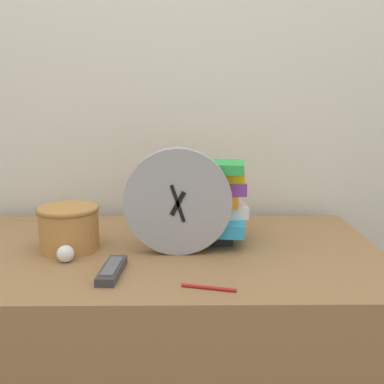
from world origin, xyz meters
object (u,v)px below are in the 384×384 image
(basket, at_px, (69,226))
(pen, at_px, (209,288))
(book_stack, at_px, (205,202))
(crumpled_paper_ball, at_px, (65,254))
(desk_clock, at_px, (178,202))
(tv_remote, at_px, (112,270))

(basket, bearing_deg, pen, -35.64)
(book_stack, relative_size, crumpled_paper_ball, 5.74)
(desk_clock, xyz_separation_m, crumpled_paper_ball, (-0.29, -0.06, -0.12))
(pen, bearing_deg, basket, 144.36)
(desk_clock, bearing_deg, basket, 173.81)
(basket, distance_m, pen, 0.46)
(desk_clock, height_order, crumpled_paper_ball, desk_clock)
(basket, height_order, crumpled_paper_ball, basket)
(tv_remote, relative_size, pen, 1.31)
(basket, relative_size, tv_remote, 1.06)
(book_stack, bearing_deg, basket, -168.08)
(desk_clock, distance_m, crumpled_paper_ball, 0.32)
(tv_remote, height_order, crumpled_paper_ball, crumpled_paper_ball)
(pen, bearing_deg, crumpled_paper_ball, 154.63)
(basket, relative_size, pen, 1.40)
(tv_remote, bearing_deg, crumpled_paper_ball, 147.96)
(crumpled_paper_ball, bearing_deg, tv_remote, -32.04)
(crumpled_paper_ball, height_order, pen, crumpled_paper_ball)
(tv_remote, bearing_deg, pen, -21.13)
(book_stack, bearing_deg, pen, -90.86)
(basket, bearing_deg, crumpled_paper_ball, -82.01)
(book_stack, bearing_deg, crumpled_paper_ball, -154.13)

